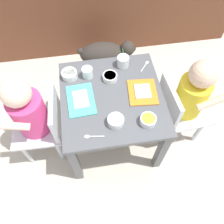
% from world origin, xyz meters
% --- Properties ---
extents(ground_plane, '(7.00, 7.00, 0.00)m').
position_xyz_m(ground_plane, '(0.00, 0.00, 0.00)').
color(ground_plane, beige).
extents(dining_table, '(0.56, 0.58, 0.46)m').
position_xyz_m(dining_table, '(0.00, 0.00, 0.38)').
color(dining_table, '#515459').
rests_on(dining_table, ground).
extents(seated_child_left, '(0.29, 0.29, 0.68)m').
position_xyz_m(seated_child_left, '(-0.44, -0.01, 0.42)').
color(seated_child_left, silver).
rests_on(seated_child_left, ground).
extents(seated_child_right, '(0.30, 0.30, 0.67)m').
position_xyz_m(seated_child_right, '(0.44, -0.03, 0.42)').
color(seated_child_right, silver).
rests_on(seated_child_right, ground).
extents(dog, '(0.44, 0.22, 0.31)m').
position_xyz_m(dog, '(0.04, 0.59, 0.21)').
color(dog, '#332D28').
rests_on(dog, ground).
extents(food_tray_left, '(0.15, 0.21, 0.02)m').
position_xyz_m(food_tray_left, '(-0.17, -0.00, 0.46)').
color(food_tray_left, '#4CC6BC').
rests_on(food_tray_left, dining_table).
extents(food_tray_right, '(0.17, 0.19, 0.02)m').
position_xyz_m(food_tray_right, '(0.17, -0.00, 0.46)').
color(food_tray_right, orange).
rests_on(food_tray_right, dining_table).
extents(water_cup_left, '(0.07, 0.07, 0.06)m').
position_xyz_m(water_cup_left, '(0.10, 0.21, 0.48)').
color(water_cup_left, white).
rests_on(water_cup_left, dining_table).
extents(water_cup_right, '(0.06, 0.06, 0.06)m').
position_xyz_m(water_cup_right, '(-0.11, 0.16, 0.48)').
color(water_cup_right, white).
rests_on(water_cup_right, dining_table).
extents(cereal_bowl_right_side, '(0.08, 0.08, 0.04)m').
position_xyz_m(cereal_bowl_right_side, '(-0.01, -0.17, 0.48)').
color(cereal_bowl_right_side, white).
rests_on(cereal_bowl_right_side, dining_table).
extents(veggie_bowl_near, '(0.08, 0.08, 0.03)m').
position_xyz_m(veggie_bowl_near, '(0.01, 0.12, 0.47)').
color(veggie_bowl_near, white).
rests_on(veggie_bowl_near, dining_table).
extents(cereal_bowl_left_side, '(0.08, 0.08, 0.04)m').
position_xyz_m(cereal_bowl_left_side, '(0.15, -0.19, 0.48)').
color(cereal_bowl_left_side, white).
rests_on(cereal_bowl_left_side, dining_table).
extents(veggie_bowl_far, '(0.09, 0.09, 0.04)m').
position_xyz_m(veggie_bowl_far, '(-0.22, 0.17, 0.48)').
color(veggie_bowl_far, white).
rests_on(veggie_bowl_far, dining_table).
extents(spoon_by_left_tray, '(0.10, 0.03, 0.01)m').
position_xyz_m(spoon_by_left_tray, '(-0.13, -0.22, 0.46)').
color(spoon_by_left_tray, silver).
rests_on(spoon_by_left_tray, dining_table).
extents(spoon_by_right_tray, '(0.07, 0.09, 0.01)m').
position_xyz_m(spoon_by_right_tray, '(0.23, 0.19, 0.46)').
color(spoon_by_right_tray, silver).
rests_on(spoon_by_right_tray, dining_table).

